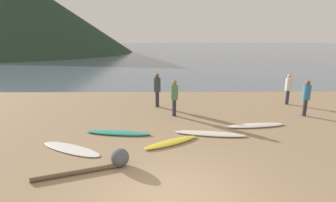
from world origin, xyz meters
name	(u,v)px	position (x,y,z in m)	size (l,w,h in m)	color
ground_plane	(167,99)	(0.00, 10.00, -0.10)	(120.00, 120.00, 0.20)	#997C5B
ocean_water	(165,49)	(0.00, 61.69, 0.00)	(140.00, 100.00, 0.01)	slate
headland_hill	(28,18)	(-26.92, 49.57, 6.83)	(40.42, 40.42, 13.66)	#1E3323
surfboard_0	(71,149)	(-3.25, 2.76, 0.03)	(2.39, 0.59, 0.06)	white
surfboard_1	(118,133)	(-1.95, 4.16, 0.05)	(2.51, 0.48, 0.10)	teal
surfboard_2	(171,142)	(0.03, 3.21, 0.05)	(2.13, 0.46, 0.10)	yellow
surfboard_3	(210,134)	(1.52, 4.01, 0.04)	(2.68, 0.50, 0.09)	silver
surfboard_4	(256,125)	(3.56, 4.92, 0.04)	(2.44, 0.51, 0.08)	silver
person_0	(157,87)	(-0.56, 7.99, 1.03)	(0.35, 0.35, 1.75)	#2D2D38
person_1	(174,95)	(0.26, 6.42, 0.98)	(0.34, 0.34, 1.67)	#2D2D38
person_2	(288,87)	(6.42, 8.42, 0.96)	(0.33, 0.33, 1.63)	#2D2D38
person_3	(306,95)	(6.27, 6.32, 0.98)	(0.33, 0.33, 1.65)	#2D2D38
driftwood_log	(79,172)	(-2.52, 1.20, 0.06)	(0.13, 0.13, 2.37)	brown
beach_rock_near	(120,157)	(-1.47, 1.65, 0.26)	(0.52, 0.52, 0.52)	#474C51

